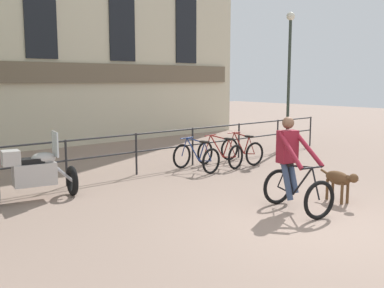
{
  "coord_description": "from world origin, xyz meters",
  "views": [
    {
      "loc": [
        -6.23,
        -4.06,
        2.38
      ],
      "look_at": [
        -0.19,
        2.86,
        1.05
      ],
      "focal_mm": 42.0,
      "sensor_mm": 36.0,
      "label": 1
    }
  ],
  "objects": [
    {
      "name": "ground_plane",
      "position": [
        0.0,
        0.0,
        0.0
      ],
      "size": [
        60.0,
        60.0,
        0.0
      ],
      "primitive_type": "plane",
      "color": "gray"
    },
    {
      "name": "canal_railing",
      "position": [
        -0.0,
        5.2,
        0.71
      ],
      "size": [
        15.05,
        0.05,
        1.05
      ],
      "color": "#232326",
      "rests_on": "ground_plane"
    },
    {
      "name": "cyclist_with_bike",
      "position": [
        0.43,
        0.77,
        0.76
      ],
      "size": [
        0.92,
        1.29,
        1.7
      ],
      "rotation": [
        0.0,
        0.0,
        -0.22
      ],
      "color": "black",
      "rests_on": "ground_plane"
    },
    {
      "name": "dog",
      "position": [
        1.54,
        0.47,
        0.45
      ],
      "size": [
        0.38,
        0.99,
        0.63
      ],
      "rotation": [
        0.0,
        0.0,
        -0.25
      ],
      "color": "brown",
      "rests_on": "ground_plane"
    },
    {
      "name": "parked_motorcycle",
      "position": [
        -2.89,
        4.5,
        0.56
      ],
      "size": [
        1.68,
        0.92,
        1.35
      ],
      "rotation": [
        0.0,
        0.0,
        1.37
      ],
      "color": "black",
      "rests_on": "ground_plane"
    },
    {
      "name": "parked_bicycle_near_lamp",
      "position": [
        1.43,
        4.54,
        0.36
      ],
      "size": [
        0.76,
        1.16,
        0.86
      ],
      "rotation": [
        0.0,
        0.0,
        3.23
      ],
      "color": "black",
      "rests_on": "ground_plane"
    },
    {
      "name": "parked_bicycle_mid_left",
      "position": [
        2.3,
        4.54,
        0.36
      ],
      "size": [
        0.81,
        1.19,
        0.86
      ],
      "rotation": [
        0.0,
        0.0,
        3.28
      ],
      "color": "black",
      "rests_on": "ground_plane"
    },
    {
      "name": "parked_bicycle_mid_right",
      "position": [
        3.17,
        4.54,
        0.36
      ],
      "size": [
        0.75,
        1.16,
        0.86
      ],
      "rotation": [
        0.0,
        0.0,
        3.06
      ],
      "color": "black",
      "rests_on": "ground_plane"
    },
    {
      "name": "street_lamp",
      "position": [
        6.48,
        5.45,
        2.58
      ],
      "size": [
        0.28,
        0.28,
        4.61
      ],
      "color": "#2D382D",
      "rests_on": "ground_plane"
    }
  ]
}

